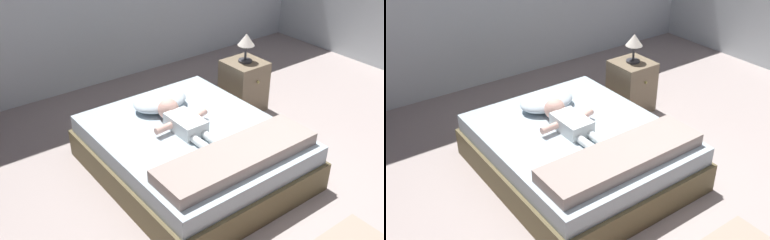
{
  "view_description": "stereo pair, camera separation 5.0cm",
  "coord_description": "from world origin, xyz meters",
  "views": [
    {
      "loc": [
        -2.14,
        -1.59,
        2.3
      ],
      "look_at": [
        -0.27,
        0.89,
        0.5
      ],
      "focal_mm": 42.04,
      "sensor_mm": 36.0,
      "label": 1
    },
    {
      "loc": [
        -2.1,
        -1.62,
        2.3
      ],
      "look_at": [
        -0.27,
        0.89,
        0.5
      ],
      "focal_mm": 42.04,
      "sensor_mm": 36.0,
      "label": 2
    }
  ],
  "objects": [
    {
      "name": "bed",
      "position": [
        -0.27,
        0.89,
        0.2
      ],
      "size": [
        1.44,
        1.71,
        0.4
      ],
      "color": "brown",
      "rests_on": "ground_plane"
    },
    {
      "name": "pillow",
      "position": [
        -0.26,
        1.37,
        0.47
      ],
      "size": [
        0.5,
        0.36,
        0.14
      ],
      "color": "silver",
      "rests_on": "bed"
    },
    {
      "name": "blanket",
      "position": [
        -0.27,
        0.35,
        0.45
      ],
      "size": [
        1.29,
        0.38,
        0.1
      ],
      "color": "#A7958C",
      "rests_on": "bed"
    },
    {
      "name": "nightstand",
      "position": [
        0.83,
        1.46,
        0.27
      ],
      "size": [
        0.38,
        0.41,
        0.54
      ],
      "color": "#7D6B52",
      "rests_on": "ground_plane"
    },
    {
      "name": "baby",
      "position": [
        -0.31,
        0.99,
        0.47
      ],
      "size": [
        0.52,
        0.68,
        0.18
      ],
      "color": "white",
      "rests_on": "bed"
    },
    {
      "name": "toothbrush",
      "position": [
        -0.14,
        1.02,
        0.41
      ],
      "size": [
        0.08,
        0.16,
        0.02
      ],
      "color": "blue",
      "rests_on": "bed"
    },
    {
      "name": "ground_plane",
      "position": [
        0.0,
        0.0,
        0.0
      ],
      "size": [
        8.0,
        8.0,
        0.0
      ],
      "primitive_type": "plane",
      "color": "#AB9C97"
    },
    {
      "name": "lamp",
      "position": [
        0.83,
        1.46,
        0.75
      ],
      "size": [
        0.17,
        0.17,
        0.29
      ],
      "color": "#333338",
      "rests_on": "nightstand"
    }
  ]
}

